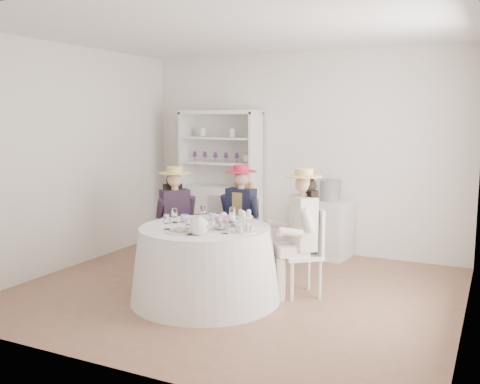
% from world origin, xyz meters
% --- Properties ---
extents(ground, '(4.50, 4.50, 0.00)m').
position_xyz_m(ground, '(0.00, 0.00, 0.00)').
color(ground, brown).
rests_on(ground, ground).
extents(ceiling, '(4.50, 4.50, 0.00)m').
position_xyz_m(ceiling, '(0.00, 0.00, 2.70)').
color(ceiling, white).
rests_on(ceiling, wall_back).
extents(wall_back, '(4.50, 0.00, 4.50)m').
position_xyz_m(wall_back, '(0.00, 2.00, 1.35)').
color(wall_back, white).
rests_on(wall_back, ground).
extents(wall_front, '(4.50, 0.00, 4.50)m').
position_xyz_m(wall_front, '(0.00, -2.00, 1.35)').
color(wall_front, white).
rests_on(wall_front, ground).
extents(wall_left, '(0.00, 4.50, 4.50)m').
position_xyz_m(wall_left, '(-2.25, 0.00, 1.35)').
color(wall_left, white).
rests_on(wall_left, ground).
extents(wall_right, '(0.00, 4.50, 4.50)m').
position_xyz_m(wall_right, '(2.25, 0.00, 1.35)').
color(wall_right, white).
rests_on(wall_right, ground).
extents(tea_table, '(1.51, 1.51, 0.75)m').
position_xyz_m(tea_table, '(-0.15, -0.39, 0.37)').
color(tea_table, white).
rests_on(tea_table, ground).
extents(hutch, '(1.29, 0.80, 1.93)m').
position_xyz_m(hutch, '(-1.11, 1.77, 0.69)').
color(hutch, silver).
rests_on(hutch, ground).
extents(side_table, '(0.54, 0.54, 0.76)m').
position_xyz_m(side_table, '(0.50, 1.74, 0.38)').
color(side_table, silver).
rests_on(side_table, ground).
extents(hatbox, '(0.32, 0.32, 0.27)m').
position_xyz_m(hatbox, '(0.50, 1.74, 0.89)').
color(hatbox, black).
rests_on(hatbox, side_table).
extents(guest_left, '(0.54, 0.52, 1.27)m').
position_xyz_m(guest_left, '(-0.90, 0.24, 0.72)').
color(guest_left, silver).
rests_on(guest_left, ground).
extents(guest_mid, '(0.47, 0.49, 1.28)m').
position_xyz_m(guest_mid, '(-0.24, 0.59, 0.73)').
color(guest_mid, silver).
rests_on(guest_mid, ground).
extents(guest_right, '(0.57, 0.55, 1.32)m').
position_xyz_m(guest_right, '(0.67, 0.15, 0.75)').
color(guest_right, silver).
rests_on(guest_right, ground).
extents(spare_chair, '(0.38, 0.38, 0.89)m').
position_xyz_m(spare_chair, '(-0.59, 0.86, 0.48)').
color(spare_chair, silver).
rests_on(spare_chair, ground).
extents(teacup_a, '(0.10, 0.10, 0.07)m').
position_xyz_m(teacup_a, '(-0.45, -0.30, 0.79)').
color(teacup_a, white).
rests_on(teacup_a, tea_table).
extents(teacup_b, '(0.10, 0.10, 0.07)m').
position_xyz_m(teacup_b, '(-0.23, -0.09, 0.79)').
color(teacup_b, white).
rests_on(teacup_b, tea_table).
extents(teacup_c, '(0.11, 0.11, 0.08)m').
position_xyz_m(teacup_c, '(0.13, -0.27, 0.79)').
color(teacup_c, white).
rests_on(teacup_c, tea_table).
extents(flower_bowl, '(0.24, 0.24, 0.05)m').
position_xyz_m(flower_bowl, '(0.05, -0.42, 0.78)').
color(flower_bowl, white).
rests_on(flower_bowl, tea_table).
extents(flower_arrangement, '(0.19, 0.19, 0.07)m').
position_xyz_m(flower_arrangement, '(0.06, -0.40, 0.84)').
color(flower_arrangement, '#CE679D').
rests_on(flower_arrangement, tea_table).
extents(table_teapot, '(0.25, 0.18, 0.19)m').
position_xyz_m(table_teapot, '(-0.01, -0.74, 0.83)').
color(table_teapot, white).
rests_on(table_teapot, tea_table).
extents(sandwich_plate, '(0.26, 0.26, 0.06)m').
position_xyz_m(sandwich_plate, '(-0.23, -0.73, 0.77)').
color(sandwich_plate, white).
rests_on(sandwich_plate, tea_table).
extents(cupcake_stand, '(0.22, 0.22, 0.21)m').
position_xyz_m(cupcake_stand, '(0.31, -0.45, 0.83)').
color(cupcake_stand, white).
rests_on(cupcake_stand, tea_table).
extents(stemware_set, '(0.83, 0.83, 0.15)m').
position_xyz_m(stemware_set, '(-0.15, -0.39, 0.83)').
color(stemware_set, white).
rests_on(stemware_set, tea_table).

